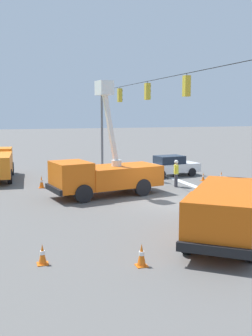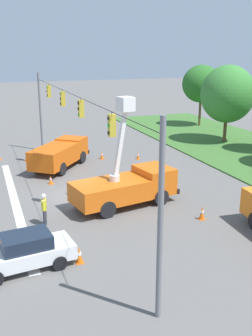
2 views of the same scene
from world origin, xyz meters
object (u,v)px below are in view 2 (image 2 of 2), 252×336
at_px(traffic_cone_foreground_left, 79,255).
at_px(traffic_cone_far_right, 27,157).
at_px(traffic_cone_far_left, 202,213).
at_px(traffic_cone_lane_edge_b, 102,155).
at_px(road_worker, 44,207).
at_px(traffic_cone_near_bucket, 51,180).
at_px(tree_far_west, 201,84).
at_px(traffic_cone_lane_edge_a, 138,156).
at_px(sedan_white, 24,251).
at_px(tree_west, 228,94).
at_px(utility_truck_support_far, 60,153).
at_px(utility_truck_bucket_lift, 127,185).

height_order(traffic_cone_foreground_left, traffic_cone_far_right, traffic_cone_foreground_left).
bearing_deg(traffic_cone_far_left, traffic_cone_lane_edge_b, -173.89).
xyz_separation_m(road_worker, traffic_cone_near_bucket, (-6.64, 1.48, -0.70)).
height_order(tree_far_west, traffic_cone_lane_edge_a, tree_far_west).
bearing_deg(road_worker, traffic_cone_foreground_left, 9.45).
bearing_deg(sedan_white, road_worker, 159.79).
distance_m(sedan_white, road_worker, 4.46).
relative_size(tree_west, road_worker, 4.39).
relative_size(traffic_cone_near_bucket, traffic_cone_far_right, 0.84).
xyz_separation_m(tree_west, traffic_cone_foreground_left, (18.26, -19.82, -4.52)).
distance_m(road_worker, traffic_cone_lane_edge_a, 14.46).
xyz_separation_m(sedan_white, traffic_cone_foreground_left, (0.44, 2.31, -0.39)).
bearing_deg(traffic_cone_foreground_left, sedan_white, -100.75).
bearing_deg(tree_far_west, traffic_cone_lane_edge_b, -56.38).
xyz_separation_m(traffic_cone_foreground_left, traffic_cone_lane_edge_b, (-16.39, 6.06, -0.03)).
relative_size(tree_far_west, traffic_cone_lane_edge_a, 11.06).
height_order(traffic_cone_lane_edge_b, traffic_cone_far_left, traffic_cone_far_left).
bearing_deg(sedan_white, utility_truck_support_far, 162.92).
relative_size(traffic_cone_far_left, traffic_cone_far_right, 1.06).
distance_m(tree_far_west, sedan_white, 36.30).
xyz_separation_m(utility_truck_bucket_lift, utility_truck_support_far, (-9.25, -2.22, -0.10)).
bearing_deg(traffic_cone_lane_edge_a, traffic_cone_far_right, -106.39).
distance_m(tree_far_west, traffic_cone_near_bucket, 26.95).
bearing_deg(traffic_cone_near_bucket, sedan_white, -15.57).
bearing_deg(traffic_cone_lane_edge_b, utility_truck_bucket_lift, -8.92).
bearing_deg(traffic_cone_lane_edge_a, tree_west, 105.52).
height_order(tree_west, utility_truck_support_far, tree_west).
bearing_deg(tree_far_west, traffic_cone_far_right, -67.81).
distance_m(traffic_cone_near_bucket, traffic_cone_lane_edge_b, 7.42).
xyz_separation_m(tree_west, utility_truck_support_far, (3.25, -17.65, -3.72)).
bearing_deg(traffic_cone_far_right, tree_west, 90.87).
distance_m(traffic_cone_foreground_left, traffic_cone_far_left, 7.90).
bearing_deg(utility_truck_support_far, traffic_cone_far_right, -141.59).
relative_size(tree_far_west, sedan_white, 1.67).
bearing_deg(traffic_cone_far_right, traffic_cone_near_bucket, 7.45).
bearing_deg(traffic_cone_far_left, traffic_cone_far_right, -153.78).
bearing_deg(traffic_cone_lane_edge_b, traffic_cone_near_bucket, -46.23).
distance_m(utility_truck_support_far, traffic_cone_lane_edge_a, 6.90).
xyz_separation_m(traffic_cone_lane_edge_a, traffic_cone_lane_edge_b, (-1.14, -2.94, 0.03)).
bearing_deg(sedan_white, traffic_cone_near_bucket, 164.43).
distance_m(sedan_white, traffic_cone_lane_edge_a, 18.65).
xyz_separation_m(traffic_cone_lane_edge_a, traffic_cone_far_left, (13.03, -1.43, 0.06)).
height_order(utility_truck_support_far, traffic_cone_far_right, utility_truck_support_far).
distance_m(traffic_cone_lane_edge_a, traffic_cone_far_right, 9.56).
bearing_deg(traffic_cone_foreground_left, utility_truck_support_far, 171.77).
bearing_deg(traffic_cone_lane_edge_b, traffic_cone_foreground_left, -20.30).
bearing_deg(tree_west, traffic_cone_near_bucket, -69.89).
distance_m(tree_west, traffic_cone_far_left, 20.67).
height_order(traffic_cone_near_bucket, traffic_cone_lane_edge_a, traffic_cone_lane_edge_a).
bearing_deg(utility_truck_bucket_lift, tree_far_west, 140.32).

